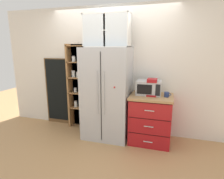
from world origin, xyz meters
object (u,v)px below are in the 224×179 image
object	(u,v)px
refrigerator	(107,94)
mug_navy	(167,94)
microwave	(149,88)
bottle_cobalt	(152,90)
chalkboard_menu	(58,91)
coffee_maker	(152,87)

from	to	relation	value
refrigerator	mug_navy	distance (m)	1.10
microwave	bottle_cobalt	xyz separation A→B (m)	(0.06, -0.10, -0.02)
microwave	chalkboard_menu	bearing A→B (deg)	173.28
refrigerator	microwave	xyz separation A→B (m)	(0.78, 0.07, 0.15)
refrigerator	mug_navy	bearing A→B (deg)	-0.39
mug_navy	chalkboard_menu	size ratio (longest dim) A/B	0.08
refrigerator	mug_navy	world-z (taller)	refrigerator
bottle_cobalt	chalkboard_menu	distance (m)	2.18
mug_navy	bottle_cobalt	size ratio (longest dim) A/B	0.45
mug_navy	coffee_maker	bearing A→B (deg)	172.33
refrigerator	coffee_maker	bearing A→B (deg)	1.87
refrigerator	microwave	distance (m)	0.80
microwave	bottle_cobalt	bearing A→B (deg)	-59.26
coffee_maker	mug_navy	size ratio (longest dim) A/B	2.61
refrigerator	microwave	size ratio (longest dim) A/B	3.96
coffee_maker	chalkboard_menu	xyz separation A→B (m)	(-2.14, 0.29, -0.29)
refrigerator	bottle_cobalt	bearing A→B (deg)	-2.32
refrigerator	bottle_cobalt	xyz separation A→B (m)	(0.84, -0.03, 0.13)
mug_navy	bottle_cobalt	bearing A→B (deg)	-174.14
coffee_maker	bottle_cobalt	xyz separation A→B (m)	(0.00, -0.06, -0.04)
refrigerator	chalkboard_menu	size ratio (longest dim) A/B	1.16
mug_navy	chalkboard_menu	xyz separation A→B (m)	(-2.40, 0.32, -0.18)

